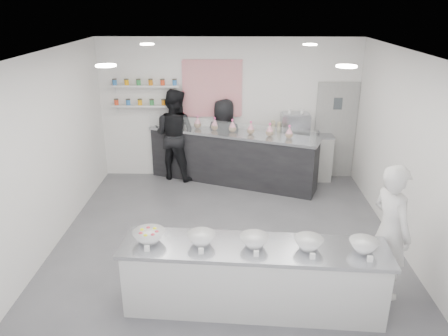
# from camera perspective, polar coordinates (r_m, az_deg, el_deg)

# --- Properties ---
(floor) EXTENTS (6.00, 6.00, 0.00)m
(floor) POSITION_cam_1_polar(r_m,az_deg,el_deg) (7.18, 0.32, -9.86)
(floor) COLOR #515156
(floor) RESTS_ON ground
(ceiling) EXTENTS (6.00, 6.00, 0.00)m
(ceiling) POSITION_cam_1_polar(r_m,az_deg,el_deg) (6.19, 0.38, 14.66)
(ceiling) COLOR white
(ceiling) RESTS_ON floor
(back_wall) EXTENTS (5.50, 0.00, 5.50)m
(back_wall) POSITION_cam_1_polar(r_m,az_deg,el_deg) (9.41, 0.64, 7.65)
(back_wall) COLOR white
(back_wall) RESTS_ON floor
(left_wall) EXTENTS (0.00, 6.00, 6.00)m
(left_wall) POSITION_cam_1_polar(r_m,az_deg,el_deg) (7.13, -22.36, 1.53)
(left_wall) COLOR white
(left_wall) RESTS_ON floor
(right_wall) EXTENTS (0.00, 6.00, 6.00)m
(right_wall) POSITION_cam_1_polar(r_m,az_deg,el_deg) (7.05, 23.29, 1.20)
(right_wall) COLOR white
(right_wall) RESTS_ON floor
(back_door) EXTENTS (0.88, 0.04, 2.10)m
(back_door) POSITION_cam_1_polar(r_m,az_deg,el_deg) (9.75, 14.31, 4.73)
(back_door) COLOR gray
(back_door) RESTS_ON floor
(pattern_panel) EXTENTS (1.25, 0.03, 1.20)m
(pattern_panel) POSITION_cam_1_polar(r_m,az_deg,el_deg) (9.31, -1.54, 10.32)
(pattern_panel) COLOR #D73045
(pattern_panel) RESTS_ON back_wall
(jar_shelf_lower) EXTENTS (1.45, 0.22, 0.04)m
(jar_shelf_lower) POSITION_cam_1_polar(r_m,az_deg,el_deg) (9.48, -10.12, 8.03)
(jar_shelf_lower) COLOR silver
(jar_shelf_lower) RESTS_ON back_wall
(jar_shelf_upper) EXTENTS (1.45, 0.22, 0.04)m
(jar_shelf_upper) POSITION_cam_1_polar(r_m,az_deg,el_deg) (9.39, -10.28, 10.53)
(jar_shelf_upper) COLOR silver
(jar_shelf_upper) RESTS_ON back_wall
(preserve_jars) EXTENTS (1.45, 0.10, 0.56)m
(preserve_jars) POSITION_cam_1_polar(r_m,az_deg,el_deg) (9.40, -10.25, 9.67)
(preserve_jars) COLOR #EA431F
(preserve_jars) RESTS_ON jar_shelf_lower
(downlight_0) EXTENTS (0.24, 0.24, 0.02)m
(downlight_0) POSITION_cam_1_polar(r_m,az_deg,el_deg) (5.41, -15.18, 12.79)
(downlight_0) COLOR white
(downlight_0) RESTS_ON ceiling
(downlight_1) EXTENTS (0.24, 0.24, 0.02)m
(downlight_1) POSITION_cam_1_polar(r_m,az_deg,el_deg) (5.37, 15.71, 12.67)
(downlight_1) COLOR white
(downlight_1) RESTS_ON ceiling
(downlight_2) EXTENTS (0.24, 0.24, 0.02)m
(downlight_2) POSITION_cam_1_polar(r_m,az_deg,el_deg) (7.93, -10.00, 15.65)
(downlight_2) COLOR white
(downlight_2) RESTS_ON ceiling
(downlight_3) EXTENTS (0.24, 0.24, 0.02)m
(downlight_3) POSITION_cam_1_polar(r_m,az_deg,el_deg) (7.90, 11.17, 15.55)
(downlight_3) COLOR white
(downlight_3) RESTS_ON ceiling
(prep_counter) EXTENTS (3.32, 0.95, 0.89)m
(prep_counter) POSITION_cam_1_polar(r_m,az_deg,el_deg) (5.65, 3.84, -14.03)
(prep_counter) COLOR #B9B8B3
(prep_counter) RESTS_ON floor
(back_bar) EXTENTS (3.62, 1.90, 1.12)m
(back_bar) POSITION_cam_1_polar(r_m,az_deg,el_deg) (9.28, 1.09, 1.38)
(back_bar) COLOR black
(back_bar) RESTS_ON floor
(sneeze_guard) EXTENTS (3.34, 1.28, 0.31)m
(sneeze_guard) POSITION_cam_1_polar(r_m,az_deg,el_deg) (8.78, 0.38, 5.12)
(sneeze_guard) COLOR white
(sneeze_guard) RESTS_ON back_bar
(espresso_ledge) EXTENTS (1.36, 0.43, 1.01)m
(espresso_ledge) POSITION_cam_1_polar(r_m,az_deg,el_deg) (9.60, 9.89, 1.39)
(espresso_ledge) COLOR #B9B8B3
(espresso_ledge) RESTS_ON floor
(espresso_machine) EXTENTS (0.59, 0.41, 0.45)m
(espresso_machine) POSITION_cam_1_polar(r_m,az_deg,el_deg) (9.36, 9.27, 5.60)
(espresso_machine) COLOR #93969E
(espresso_machine) RESTS_ON espresso_ledge
(cup_stacks) EXTENTS (0.24, 0.24, 0.30)m
(cup_stacks) POSITION_cam_1_polar(r_m,az_deg,el_deg) (9.33, 6.79, 5.20)
(cup_stacks) COLOR #C0B583
(cup_stacks) RESTS_ON espresso_ledge
(prep_bowls) EXTENTS (2.98, 0.64, 0.14)m
(prep_bowls) POSITION_cam_1_polar(r_m,az_deg,el_deg) (5.37, 3.98, -9.51)
(prep_bowls) COLOR white
(prep_bowls) RESTS_ON prep_counter
(label_cards) EXTENTS (2.66, 0.04, 0.07)m
(label_cards) POSITION_cam_1_polar(r_m,az_deg,el_deg) (4.97, 4.59, -12.78)
(label_cards) COLOR white
(label_cards) RESTS_ON prep_counter
(cookie_bags) EXTENTS (2.44, 1.05, 0.28)m
(cookie_bags) POSITION_cam_1_polar(r_m,az_deg,el_deg) (9.06, 1.12, 5.54)
(cookie_bags) COLOR pink
(cookie_bags) RESTS_ON back_bar
(woman_prep) EXTENTS (0.64, 0.78, 1.83)m
(woman_prep) POSITION_cam_1_polar(r_m,az_deg,el_deg) (6.06, 20.88, -7.75)
(woman_prep) COLOR silver
(woman_prep) RESTS_ON floor
(staff_left) EXTENTS (1.16, 1.04, 1.97)m
(staff_left) POSITION_cam_1_polar(r_m,az_deg,el_deg) (9.46, -6.47, 4.36)
(staff_left) COLOR black
(staff_left) RESTS_ON floor
(staff_right) EXTENTS (0.99, 0.80, 1.76)m
(staff_right) POSITION_cam_1_polar(r_m,az_deg,el_deg) (9.41, -0.01, 3.74)
(staff_right) COLOR black
(staff_right) RESTS_ON floor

